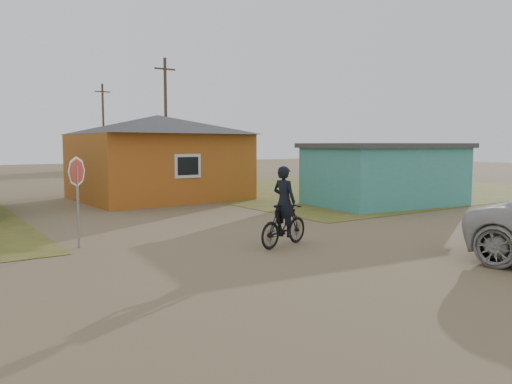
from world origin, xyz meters
The scene contains 9 objects.
ground centered at (0.00, 0.00, 0.00)m, with size 120.00×120.00×0.00m, color #796445.
grass_ne centered at (14.00, 13.00, 0.01)m, with size 20.00×18.00×0.00m, color olive.
house_yellow centered at (2.50, 14.00, 2.00)m, with size 7.72×6.76×3.90m.
shed_turquoise centered at (9.50, 6.50, 1.31)m, with size 6.71×4.93×2.60m.
house_beige_east centered at (10.00, 40.00, 1.86)m, with size 6.95×6.05×3.60m.
utility_pole_near centered at (6.50, 22.00, 4.14)m, with size 1.40×0.20×8.00m.
utility_pole_far centered at (7.50, 38.00, 4.14)m, with size 1.40×0.20×8.00m.
stop_sign centered at (-3.65, 4.68, 1.68)m, with size 0.70×0.31×2.26m.
cyclist centered at (0.67, 1.98, 0.74)m, with size 1.86×0.96×2.02m.
Camera 1 is at (-6.89, -7.84, 2.57)m, focal length 35.00 mm.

